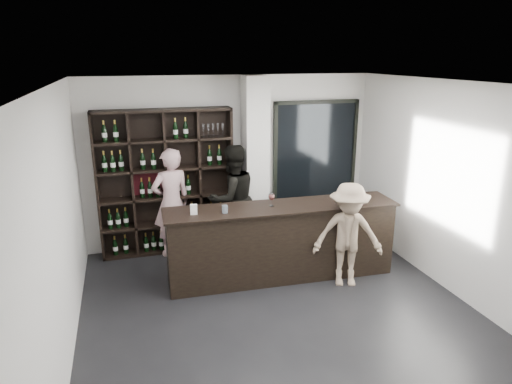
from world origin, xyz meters
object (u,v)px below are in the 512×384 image
object	(u,v)px
tasting_counter	(281,242)
taster_black	(232,199)
wine_shelf	(166,182)
customer	(348,235)
taster_pink	(171,202)

from	to	relation	value
tasting_counter	taster_black	world-z (taller)	taster_black
wine_shelf	taster_black	size ratio (longest dim) A/B	1.32
customer	taster_pink	bearing A→B (deg)	160.50
wine_shelf	tasting_counter	world-z (taller)	wine_shelf
wine_shelf	taster_black	xyz separation A→B (m)	(1.05, -0.27, -0.29)
wine_shelf	taster_pink	world-z (taller)	wine_shelf
taster_black	customer	bearing A→B (deg)	110.03
taster_pink	customer	distance (m)	2.90
tasting_counter	customer	world-z (taller)	customer
wine_shelf	tasting_counter	distance (m)	2.19
wine_shelf	taster_black	bearing A→B (deg)	-14.63
tasting_counter	taster_pink	xyz separation A→B (m)	(-1.45, 1.30, 0.34)
wine_shelf	tasting_counter	xyz separation A→B (m)	(1.50, -1.47, -0.64)
tasting_counter	taster_pink	size ratio (longest dim) A/B	1.89
tasting_counter	customer	xyz separation A→B (m)	(0.83, -0.49, 0.20)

